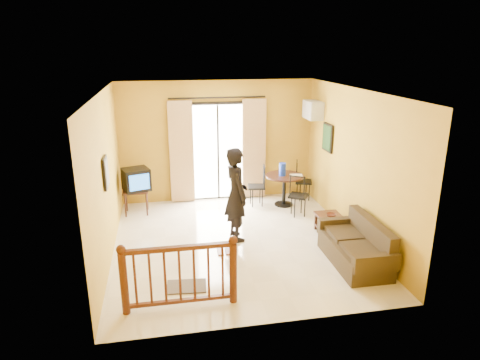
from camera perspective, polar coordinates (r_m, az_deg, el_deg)
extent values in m
plane|color=beige|center=(8.12, -0.41, -8.31)|extent=(5.00, 5.00, 0.00)
plane|color=white|center=(7.34, -0.46, 11.77)|extent=(5.00, 5.00, 0.00)
plane|color=#B78C23|center=(10.01, -3.01, 5.17)|extent=(4.50, 0.00, 4.50)
plane|color=#B78C23|center=(5.32, 4.44, -6.23)|extent=(4.50, 0.00, 4.50)
plane|color=#B78C23|center=(7.56, -17.46, 0.27)|extent=(0.00, 5.00, 5.00)
plane|color=#B78C23|center=(8.30, 15.05, 1.99)|extent=(0.00, 5.00, 5.00)
cube|color=black|center=(10.05, -2.98, 3.76)|extent=(1.34, 0.03, 2.34)
cube|color=white|center=(10.02, -2.95, 3.71)|extent=(1.20, 0.04, 2.20)
cube|color=black|center=(10.00, -2.93, 3.69)|extent=(0.04, 0.02, 2.20)
cube|color=beige|center=(9.88, -7.81, 3.68)|extent=(0.55, 0.08, 2.35)
cube|color=beige|center=(10.10, 1.88, 4.14)|extent=(0.55, 0.08, 2.35)
cylinder|color=black|center=(9.74, -3.02, 10.92)|extent=(2.20, 0.04, 0.04)
cube|color=black|center=(9.55, -13.75, -1.40)|extent=(0.54, 0.45, 0.04)
cylinder|color=black|center=(9.48, -15.04, -3.32)|extent=(0.04, 0.04, 0.52)
cylinder|color=black|center=(9.45, -12.32, -3.17)|extent=(0.04, 0.04, 0.52)
cylinder|color=black|center=(9.82, -14.91, -2.58)|extent=(0.04, 0.04, 0.52)
cylinder|color=black|center=(9.79, -12.29, -2.44)|extent=(0.04, 0.04, 0.52)
cube|color=black|center=(9.47, -13.68, 0.09)|extent=(0.65, 0.62, 0.48)
cube|color=blue|center=(9.24, -13.26, -0.31)|extent=(0.41, 0.15, 0.34)
cube|color=black|center=(7.32, -17.49, 0.95)|extent=(0.04, 0.42, 0.52)
cube|color=#625C54|center=(7.32, -17.30, 0.96)|extent=(0.01, 0.34, 0.44)
cylinder|color=black|center=(9.76, 5.95, 0.54)|extent=(0.86, 0.86, 0.04)
cylinder|color=black|center=(9.87, 5.89, -1.40)|extent=(0.08, 0.08, 0.70)
cylinder|color=black|center=(9.99, 5.83, -3.22)|extent=(0.42, 0.42, 0.03)
cylinder|color=#1530C6|center=(9.68, 5.68, 1.43)|extent=(0.16, 0.16, 0.29)
cube|color=beige|center=(9.74, 7.49, 0.62)|extent=(0.31, 0.24, 0.02)
cube|color=silver|center=(9.85, 9.72, 9.18)|extent=(0.30, 0.60, 0.40)
cube|color=gray|center=(9.80, 8.89, 9.18)|extent=(0.02, 0.56, 0.36)
cube|color=black|center=(9.38, 11.62, 5.57)|extent=(0.04, 0.50, 0.60)
cube|color=black|center=(9.37, 11.48, 5.56)|extent=(0.01, 0.42, 0.52)
cube|color=black|center=(8.40, 12.25, -5.12)|extent=(0.47, 0.85, 0.04)
cube|color=black|center=(8.50, 12.14, -6.65)|extent=(0.43, 0.81, 0.03)
cube|color=black|center=(8.09, 11.95, -7.42)|extent=(0.05, 0.05, 0.36)
cube|color=black|center=(8.23, 14.40, -7.13)|extent=(0.05, 0.05, 0.36)
cube|color=black|center=(8.72, 10.07, -5.39)|extent=(0.05, 0.05, 0.36)
cube|color=black|center=(8.86, 12.37, -5.17)|extent=(0.05, 0.05, 0.36)
imported|color=#5A2B1F|center=(8.45, 12.08, -4.62)|extent=(0.23, 0.23, 0.06)
cube|color=#322513|center=(7.56, 14.97, -9.42)|extent=(0.76, 1.49, 0.37)
cube|color=#322513|center=(7.55, 17.08, -6.94)|extent=(0.18, 1.49, 0.51)
cube|color=#322513|center=(6.91, 17.68, -10.49)|extent=(0.74, 0.16, 0.28)
cube|color=#322513|center=(8.07, 12.90, -5.89)|extent=(0.74, 0.16, 0.28)
cube|color=#322513|center=(7.19, 15.87, -9.06)|extent=(0.52, 0.61, 0.09)
cube|color=#322513|center=(7.72, 13.75, -7.00)|extent=(0.52, 0.61, 0.09)
imported|color=black|center=(7.95, -0.51, -1.93)|extent=(0.54, 0.72, 1.78)
cylinder|color=#471E0F|center=(6.15, -15.21, -13.19)|extent=(0.11, 0.11, 0.92)
cylinder|color=#471E0F|center=(6.19, -0.91, -12.31)|extent=(0.11, 0.11, 0.92)
sphere|color=#471E0F|center=(5.91, -15.60, -8.92)|extent=(0.13, 0.13, 0.13)
sphere|color=#471E0F|center=(5.95, -0.94, -8.04)|extent=(0.13, 0.13, 0.13)
cube|color=#471E0F|center=(5.90, -8.21, -8.99)|extent=(1.55, 0.08, 0.06)
cube|color=#471E0F|center=(6.31, -7.88, -15.67)|extent=(1.55, 0.06, 0.05)
cube|color=#4F463F|center=(6.80, -7.15, -13.89)|extent=(0.63, 0.45, 0.02)
cube|color=#5A2B1F|center=(7.74, -2.63, -9.57)|extent=(0.11, 0.25, 0.03)
cube|color=#5A2B1F|center=(7.76, -1.59, -9.49)|extent=(0.11, 0.25, 0.03)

